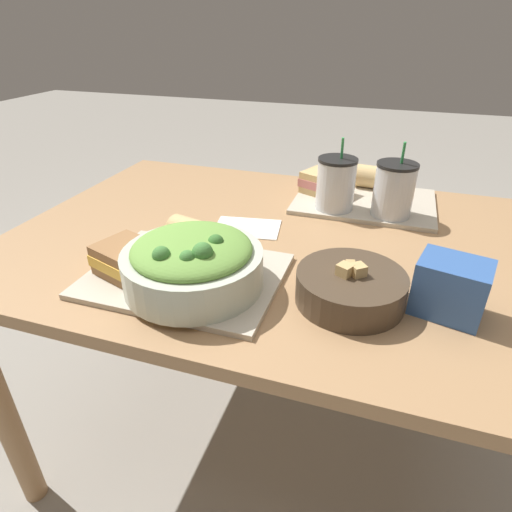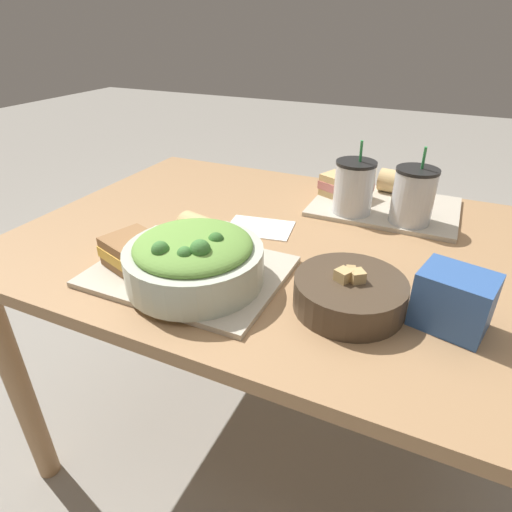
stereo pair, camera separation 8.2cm
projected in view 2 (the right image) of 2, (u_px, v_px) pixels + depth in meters
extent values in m
plane|color=gray|center=(276.00, 436.00, 1.43)|extent=(12.00, 12.00, 0.00)
cube|color=#A37A51|center=(283.00, 243.00, 1.07)|extent=(1.30, 0.93, 0.03)
cylinder|color=#A37A51|center=(19.00, 386.00, 1.15)|extent=(0.06, 0.06, 0.71)
cylinder|color=#A37A51|center=(185.00, 253.00, 1.79)|extent=(0.06, 0.06, 0.71)
cylinder|color=#A37A51|center=(500.00, 329.00, 1.35)|extent=(0.06, 0.06, 0.71)
cube|color=#BCB29E|center=(190.00, 271.00, 0.91)|extent=(0.39, 0.30, 0.01)
cube|color=#BCB29E|center=(385.00, 207.00, 1.21)|extent=(0.39, 0.30, 0.01)
cylinder|color=beige|center=(195.00, 264.00, 0.85)|extent=(0.27, 0.27, 0.07)
ellipsoid|color=#6B9E42|center=(193.00, 246.00, 0.83)|extent=(0.23, 0.23, 0.05)
sphere|color=#427F38|center=(160.00, 250.00, 0.77)|extent=(0.03, 0.03, 0.03)
sphere|color=#427F38|center=(185.00, 254.00, 0.76)|extent=(0.03, 0.03, 0.03)
sphere|color=#38702D|center=(216.00, 240.00, 0.81)|extent=(0.03, 0.03, 0.03)
sphere|color=#427F38|center=(200.00, 250.00, 0.77)|extent=(0.04, 0.04, 0.04)
cube|color=beige|center=(211.00, 237.00, 0.84)|extent=(0.06, 0.06, 0.01)
cube|color=beige|center=(228.00, 234.00, 0.85)|extent=(0.05, 0.05, 0.01)
cube|color=beige|center=(203.00, 245.00, 0.81)|extent=(0.06, 0.06, 0.01)
cylinder|color=#473828|center=(349.00, 294.00, 0.79)|extent=(0.21, 0.21, 0.06)
cylinder|color=#5B2D19|center=(351.00, 283.00, 0.78)|extent=(0.19, 0.19, 0.01)
cube|color=tan|center=(343.00, 276.00, 0.77)|extent=(0.03, 0.03, 0.03)
cube|color=tan|center=(351.00, 271.00, 0.79)|extent=(0.02, 0.02, 0.02)
cube|color=tan|center=(357.00, 277.00, 0.77)|extent=(0.04, 0.04, 0.03)
cube|color=olive|center=(137.00, 262.00, 0.91)|extent=(0.15, 0.13, 0.02)
cube|color=#EFB742|center=(135.00, 253.00, 0.90)|extent=(0.15, 0.14, 0.02)
cube|color=olive|center=(134.00, 243.00, 0.89)|extent=(0.15, 0.13, 0.02)
cylinder|color=tan|center=(203.00, 231.00, 0.99)|extent=(0.13, 0.10, 0.07)
cylinder|color=beige|center=(220.00, 238.00, 0.96)|extent=(0.02, 0.06, 0.06)
cube|color=tan|center=(345.00, 193.00, 1.26)|extent=(0.15, 0.14, 0.02)
cube|color=#C1706B|center=(346.00, 186.00, 1.25)|extent=(0.16, 0.15, 0.02)
cube|color=tan|center=(347.00, 179.00, 1.24)|extent=(0.15, 0.14, 0.02)
cylinder|color=tan|center=(394.00, 181.00, 1.28)|extent=(0.09, 0.08, 0.07)
cylinder|color=beige|center=(408.00, 184.00, 1.26)|extent=(0.01, 0.06, 0.06)
cylinder|color=silver|center=(354.00, 189.00, 1.14)|extent=(0.10, 0.10, 0.13)
cylinder|color=black|center=(353.00, 192.00, 1.14)|extent=(0.09, 0.09, 0.11)
cylinder|color=black|center=(357.00, 163.00, 1.10)|extent=(0.11, 0.11, 0.01)
cylinder|color=green|center=(361.00, 153.00, 1.08)|extent=(0.01, 0.02, 0.06)
cylinder|color=silver|center=(413.00, 197.00, 1.08)|extent=(0.10, 0.10, 0.13)
cylinder|color=#701E47|center=(412.00, 200.00, 1.08)|extent=(0.09, 0.09, 0.11)
cylinder|color=black|center=(418.00, 170.00, 1.05)|extent=(0.11, 0.11, 0.01)
cylinder|color=green|center=(424.00, 159.00, 1.03)|extent=(0.01, 0.02, 0.06)
cube|color=#335BA3|center=(454.00, 300.00, 0.74)|extent=(0.14, 0.12, 0.11)
cube|color=white|center=(260.00, 228.00, 1.10)|extent=(0.18, 0.14, 0.00)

